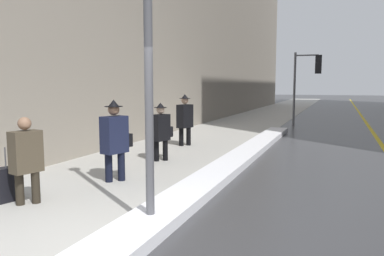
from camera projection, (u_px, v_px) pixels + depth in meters
The scene contains 10 objects.
ground_plane at pixel (102, 249), 4.56m from camera, with size 160.00×160.00×0.00m, color #38383A.
sidewalk_slab at pixel (242, 124), 19.15m from camera, with size 4.00×80.00×0.01m.
road_centre_stripe at pixel (371, 129), 16.96m from camera, with size 0.16×80.00×0.00m.
snow_bank_curb at pixel (239, 158), 9.86m from camera, with size 0.74×13.82×0.18m.
traffic_light_near at pixel (309, 73), 18.47m from camera, with size 1.31×0.38×3.62m.
pedestrian_nearside at pixel (26, 156), 6.18m from camera, with size 0.40×0.53×1.48m.
pedestrian_trailing at pixel (115, 137), 7.67m from camera, with size 0.44×0.76×1.71m.
pedestrian_with_shoulder_bag at pixel (161, 129), 9.79m from camera, with size 0.40×0.71×1.55m.
pedestrian_in_fedora at pixel (185, 118), 12.27m from camera, with size 0.44×0.59×1.71m.
rolling_suitcase at pixel (7, 185), 6.38m from camera, with size 0.31×0.41×0.95m.
Camera 1 is at (2.62, -3.66, 1.99)m, focal length 35.00 mm.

